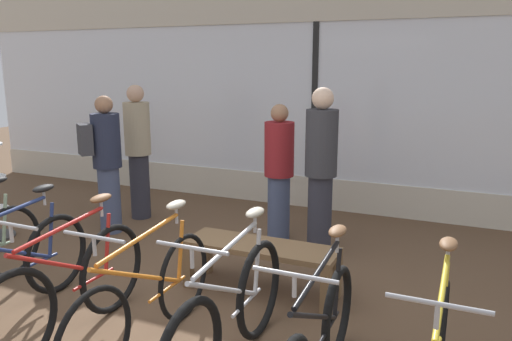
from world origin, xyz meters
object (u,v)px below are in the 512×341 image
Objects in this scene: customer_near_rack at (321,169)px; customer_by_window at (106,160)px; bicycle_center at (147,298)px; customer_mid_floor at (279,171)px; bicycle_center_left at (69,289)px; display_bench at (261,253)px; bicycle_center_right at (230,315)px; bicycle_left at (8,272)px; customer_near_bench at (138,149)px.

customer_near_rack is 1.08× the size of customer_by_window.
customer_mid_floor is at bearing 89.03° from bicycle_center.
bicycle_center_left reaches higher than display_bench.
customer_mid_floor is (-0.34, 1.33, 0.46)m from display_bench.
customer_near_rack reaches higher than bicycle_center.
bicycle_center_right is (1.28, 0.12, -0.00)m from bicycle_center_left.
customer_near_rack is at bearing 78.45° from display_bench.
bicycle_center_right is 1.26× the size of display_bench.
bicycle_left is at bearing -178.08° from bicycle_center_right.
customer_by_window is at bearing 135.26° from bicycle_center.
bicycle_center_left is at bearing -56.65° from customer_by_window.
customer_by_window is at bearing -172.81° from customer_near_rack.
display_bench is at bearing 36.29° from bicycle_left.
display_bench is (1.00, 1.31, -0.03)m from bicycle_center_left.
bicycle_center_right is 0.97× the size of customer_near_rack.
customer_mid_floor is (0.66, 2.64, 0.43)m from bicycle_center_left.
bicycle_center_left reaches higher than bicycle_center.
customer_near_rack is at bearing -7.19° from customer_near_bench.
bicycle_center_right is 3.75m from customer_near_bench.
bicycle_center is at bearing -52.74° from customer_near_bench.
customer_mid_floor is at bearing 62.19° from bicycle_left.
customer_by_window reaches higher than bicycle_center_left.
bicycle_center_right reaches higher than bicycle_left.
customer_by_window is at bearing -164.38° from customer_mid_floor.
customer_near_bench is at bearing 116.75° from bicycle_center_left.
bicycle_center_left is 2.75m from customer_mid_floor.
display_bench is at bearing -101.55° from customer_near_rack.
bicycle_center is at bearing -90.97° from customer_mid_floor.
bicycle_center_left is 0.98× the size of bicycle_center_right.
bicycle_left is at bearing -75.92° from customer_near_bench.
customer_mid_floor is (-0.56, 0.24, -0.12)m from customer_near_rack.
bicycle_center_left is at bearing -127.39° from display_bench.
customer_by_window reaches higher than display_bench.
bicycle_center_right is at bearing -76.80° from display_bench.
customer_mid_floor is (-0.62, 2.51, 0.44)m from bicycle_center_right.
bicycle_left is 1.01× the size of bicycle_center.
customer_near_rack reaches higher than bicycle_left.
customer_near_bench is at bearing 90.89° from customer_by_window.
bicycle_center_left is at bearing -174.51° from bicycle_center_right.
customer_near_bench is (-2.37, 1.42, 0.57)m from display_bench.
bicycle_center_right is 2.63m from customer_mid_floor.
bicycle_center_right is 3.32m from customer_by_window.
customer_mid_floor is at bearing 15.62° from customer_by_window.
bicycle_center_right is (1.98, 0.07, 0.01)m from bicycle_left.
customer_near_bench is at bearing 149.13° from display_bench.
bicycle_center is 0.99× the size of customer_near_bench.
display_bench is (1.70, 1.25, -0.02)m from bicycle_left.
customer_near_rack is at bearing -22.94° from customer_mid_floor.
customer_near_rack is 0.63m from customer_mid_floor.
bicycle_center is 1.10× the size of customer_mid_floor.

